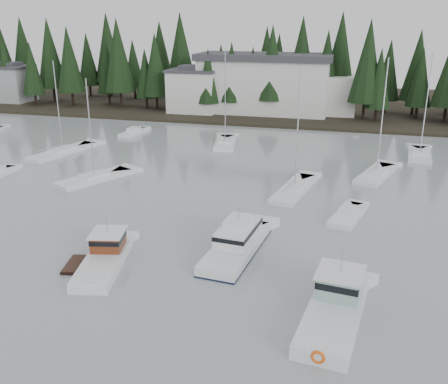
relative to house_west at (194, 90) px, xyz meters
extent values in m
cube|color=black|center=(18.00, 18.00, -4.65)|extent=(240.00, 54.00, 1.00)
cube|color=silver|center=(0.00, 0.00, -0.40)|extent=(9.00, 7.00, 7.50)
cube|color=#38383D|center=(0.00, 0.00, 3.60)|extent=(9.54, 7.42, 0.50)
cube|color=#38383D|center=(0.00, 0.00, 4.20)|extent=(4.95, 3.85, 0.80)
cube|color=#999EA0|center=(-42.00, 2.00, -0.65)|extent=(8.00, 7.00, 7.00)
cube|color=#38383D|center=(-42.00, 2.00, 3.10)|extent=(8.48, 7.42, 0.50)
cube|color=#38383D|center=(-42.00, 2.00, 3.70)|extent=(4.40, 3.85, 0.80)
cube|color=silver|center=(13.00, 3.00, 0.85)|extent=(24.00, 10.00, 10.00)
cube|color=#38383D|center=(13.00, 3.00, 6.15)|extent=(25.00, 11.00, 1.20)
cube|color=silver|center=(25.00, 5.00, -0.65)|extent=(10.00, 8.00, 7.00)
cube|color=white|center=(12.96, -61.41, -4.56)|extent=(4.46, 8.64, 1.19)
cube|color=white|center=(12.96, -61.41, -3.92)|extent=(4.37, 8.46, 0.11)
cube|color=#4A190E|center=(12.60, -59.80, -3.28)|extent=(2.73, 2.90, 1.28)
cube|color=white|center=(12.60, -59.80, -2.60)|extent=(3.07, 3.28, 0.11)
cube|color=black|center=(12.60, -59.80, -3.03)|extent=(2.79, 2.95, 0.37)
cylinder|color=#A5A8AD|center=(12.60, -59.80, -1.82)|extent=(0.08, 0.08, 1.46)
cube|color=black|center=(10.72, -61.91, -4.70)|extent=(1.70, 3.10, 0.50)
cube|color=white|center=(22.00, -56.50, -4.52)|extent=(3.91, 10.06, 1.43)
cube|color=black|center=(22.00, -56.50, -4.63)|extent=(3.94, 10.11, 0.20)
cube|color=white|center=(22.04, -56.01, -3.14)|extent=(2.94, 5.31, 1.30)
cube|color=black|center=(22.04, -56.01, -2.82)|extent=(3.00, 5.37, 0.36)
cube|color=white|center=(22.04, -56.01, -2.20)|extent=(2.04, 2.71, 0.58)
cylinder|color=#A5A8AD|center=(22.04, -56.01, -1.48)|extent=(0.10, 0.10, 0.98)
cube|color=white|center=(30.00, -64.35, -4.54)|extent=(4.21, 9.32, 1.46)
cube|color=white|center=(30.00, -64.35, -3.75)|extent=(4.13, 9.14, 0.14)
cube|color=#89B3A3|center=(30.22, -62.56, -2.97)|extent=(2.89, 2.99, 1.58)
cube|color=white|center=(30.22, -62.56, -2.12)|extent=(3.25, 3.39, 0.14)
cube|color=black|center=(30.22, -62.56, -2.65)|extent=(2.96, 3.05, 0.45)
cylinder|color=#A5A8AD|center=(30.22, -62.56, -1.16)|extent=(0.08, 0.08, 1.80)
torus|color=#F2590C|center=(29.46, -68.82, -4.04)|extent=(0.80, 0.25, 0.79)
cube|color=white|center=(12.04, -22.23, -4.68)|extent=(4.59, 9.33, 1.05)
cube|color=white|center=(12.04, -22.23, -4.03)|extent=(2.59, 3.38, 0.30)
cylinder|color=#A5A8AD|center=(12.04, -22.23, 2.37)|extent=(0.14, 0.14, 13.05)
cube|color=white|center=(1.84, -42.50, -4.68)|extent=(6.68, 9.42, 1.05)
cube|color=white|center=(1.84, -42.50, -4.03)|extent=(3.20, 3.67, 0.30)
cylinder|color=#A5A8AD|center=(1.84, -42.50, 1.35)|extent=(0.14, 0.14, 11.01)
cube|color=white|center=(24.60, -40.42, -4.68)|extent=(4.24, 10.46, 1.05)
cube|color=white|center=(24.60, -40.42, -4.03)|extent=(2.34, 3.71, 0.30)
cylinder|color=#A5A8AD|center=(24.60, -40.42, 2.23)|extent=(0.14, 0.14, 12.78)
cube|color=white|center=(33.21, -32.58, -4.68)|extent=(5.42, 9.63, 1.05)
cube|color=white|center=(33.21, -32.58, -4.03)|extent=(2.77, 3.57, 0.30)
cylinder|color=#A5A8AD|center=(33.21, -32.58, 2.40)|extent=(0.14, 0.14, 13.10)
cube|color=white|center=(-8.32, -32.80, -4.68)|extent=(5.28, 11.30, 1.05)
cube|color=white|center=(-8.32, -32.80, -4.03)|extent=(2.78, 4.08, 0.30)
cylinder|color=#A5A8AD|center=(-8.32, -32.80, 1.81)|extent=(0.14, 0.14, 11.93)
cube|color=white|center=(39.05, -21.74, -4.68)|extent=(3.49, 8.32, 1.05)
cube|color=white|center=(39.05, -21.74, -4.03)|extent=(2.22, 2.91, 0.30)
cylinder|color=#A5A8AD|center=(39.05, -21.74, 2.39)|extent=(0.14, 0.14, 13.09)
cube|color=white|center=(30.38, -46.73, -4.60)|extent=(3.67, 6.80, 0.90)
cube|color=white|center=(30.38, -46.73, -3.90)|extent=(1.94, 2.36, 0.55)
cube|color=white|center=(-4.03, -18.96, -4.60)|extent=(2.74, 6.63, 0.90)
cube|color=white|center=(-4.03, -18.96, -3.90)|extent=(1.67, 2.19, 0.55)
camera|label=1|loc=(30.31, -91.45, 13.02)|focal=40.00mm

